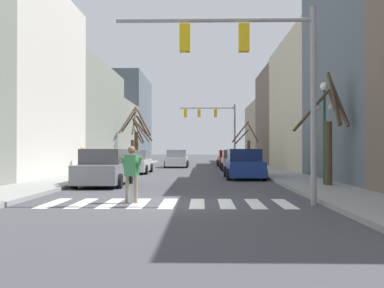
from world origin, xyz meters
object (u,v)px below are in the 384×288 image
car_driving_toward_lane (233,161)px  car_parked_left_mid (136,162)px  car_parked_left_far (177,159)px  street_tree_left_far (136,144)px  car_parked_right_far (228,159)px  street_tree_left_mid (247,146)px  traffic_signal_far (215,120)px  pedestrian_crossing_street (132,169)px  street_lamp_right_corner (324,112)px  car_driving_away_lane (244,165)px  pedestrian_waiting_at_curb (82,157)px  car_at_intersection (104,169)px  street_tree_right_far (330,132)px  traffic_signal_near (256,62)px  street_tree_right_mid (136,136)px

car_driving_toward_lane → car_parked_left_mid: car_driving_toward_lane is taller
car_parked_left_far → street_tree_left_far: (-4.12, 2.26, 1.47)m
car_parked_right_far → street_tree_left_mid: street_tree_left_mid is taller
traffic_signal_far → pedestrian_crossing_street: (-3.53, -32.37, -3.61)m
street_lamp_right_corner → car_driving_away_lane: 7.21m
street_lamp_right_corner → street_tree_left_far: bearing=116.4°
car_driving_away_lane → car_driving_toward_lane: bearing=-0.4°
pedestrian_waiting_at_curb → street_tree_left_far: street_tree_left_far is taller
car_driving_away_lane → street_tree_left_far: bearing=26.6°
car_driving_toward_lane → pedestrian_waiting_at_curb: pedestrian_waiting_at_curb is taller
street_lamp_right_corner → pedestrian_crossing_street: bearing=-143.2°
car_at_intersection → street_tree_right_far: size_ratio=0.95×
pedestrian_crossing_street → street_tree_right_far: (7.69, 5.26, 1.36)m
street_tree_right_far → street_tree_left_mid: bearing=92.1°
street_lamp_right_corner → pedestrian_waiting_at_curb: bearing=145.4°
car_driving_toward_lane → car_parked_left_mid: (-7.10, -4.34, -0.01)m
street_lamp_right_corner → car_driving_toward_lane: street_lamp_right_corner is taller
street_tree_left_far → street_tree_left_mid: bearing=7.7°
pedestrian_waiting_at_curb → street_tree_left_mid: size_ratio=0.40×
car_at_intersection → car_parked_left_mid: (-0.09, 10.57, -0.04)m
traffic_signal_near → street_lamp_right_corner: traffic_signal_near is taller
traffic_signal_far → street_tree_right_far: traffic_signal_far is taller
traffic_signal_near → car_driving_toward_lane: 22.15m
street_tree_right_far → pedestrian_crossing_street: bearing=-145.6°
traffic_signal_far → street_tree_left_mid: bearing=-24.4°
car_parked_left_mid → street_tree_right_far: bearing=-139.6°
street_lamp_right_corner → car_parked_right_far: street_lamp_right_corner is taller
car_parked_right_far → street_tree_right_far: bearing=-173.1°
car_driving_toward_lane → street_tree_left_far: size_ratio=1.03×
car_driving_toward_lane → street_tree_right_mid: (-9.03, 8.85, 2.26)m
street_lamp_right_corner → car_at_intersection: size_ratio=0.97×
traffic_signal_near → car_driving_toward_lane: size_ratio=1.30×
pedestrian_waiting_at_curb → traffic_signal_far: bearing=107.2°
car_at_intersection → car_parked_left_mid: car_at_intersection is taller
car_driving_away_lane → car_parked_left_mid: car_driving_away_lane is taller
pedestrian_waiting_at_curb → street_tree_right_far: 16.26m
street_lamp_right_corner → street_tree_left_mid: 25.30m
street_tree_right_far → car_driving_toward_lane: bearing=100.4°
street_tree_left_mid → car_parked_right_far: bearing=-151.6°
car_parked_right_far → street_tree_left_far: size_ratio=1.06×
traffic_signal_far → pedestrian_waiting_at_curb: 20.17m
street_tree_right_far → street_tree_right_mid: (-12.02, 25.06, 0.61)m
pedestrian_crossing_street → street_tree_right_far: bearing=54.9°
car_driving_toward_lane → street_tree_left_mid: (2.02, 9.45, 1.27)m
pedestrian_waiting_at_curb → street_tree_left_mid: street_tree_left_mid is taller
traffic_signal_far → street_tree_right_mid: traffic_signal_far is taller
pedestrian_waiting_at_curb → street_tree_right_far: bearing=8.7°
street_tree_right_mid → pedestrian_waiting_at_curb: bearing=-94.3°
car_parked_left_far → pedestrian_crossing_street: 27.18m
car_driving_away_lane → street_tree_right_far: bearing=-154.8°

